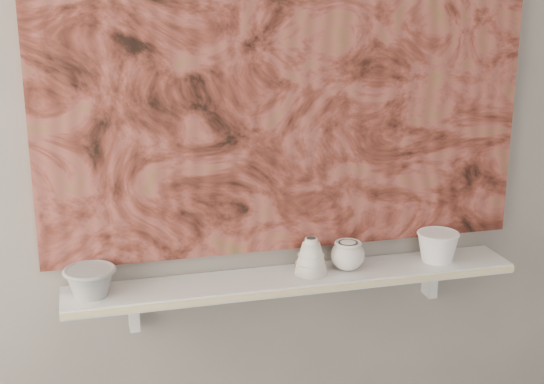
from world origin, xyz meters
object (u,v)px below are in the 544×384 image
object	(u,v)px
painting	(289,72)
bowl_white	(438,246)
shelf	(295,279)
cup_cream	(348,255)
bell_vessel	(311,256)
bowl_grey	(90,281)

from	to	relation	value
painting	bowl_white	bearing A→B (deg)	-9.59
shelf	painting	distance (m)	0.63
cup_cream	shelf	bearing A→B (deg)	180.00
painting	bowl_white	world-z (taller)	painting
painting	bell_vessel	xyz separation A→B (m)	(0.05, -0.08, -0.55)
bowl_grey	cup_cream	world-z (taller)	cup_cream
cup_cream	bell_vessel	size ratio (longest dim) A/B	0.91
cup_cream	bowl_grey	bearing A→B (deg)	180.00
bowl_grey	cup_cream	distance (m)	0.78
shelf	cup_cream	distance (m)	0.18
shelf	bowl_grey	bearing A→B (deg)	180.00
bell_vessel	cup_cream	bearing A→B (deg)	0.00
bowl_grey	cup_cream	size ratio (longest dim) A/B	1.43
bowl_grey	bowl_white	xyz separation A→B (m)	(1.09, 0.00, 0.01)
painting	cup_cream	xyz separation A→B (m)	(0.17, -0.08, -0.56)
painting	cup_cream	distance (m)	0.59
cup_cream	bowl_white	size ratio (longest dim) A/B	0.78
painting	cup_cream	bearing A→B (deg)	-25.30
shelf	bell_vessel	xyz separation A→B (m)	(0.05, 0.00, 0.07)
shelf	bowl_white	world-z (taller)	bowl_white
bell_vessel	painting	bearing A→B (deg)	122.01
cup_cream	bowl_white	distance (m)	0.31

